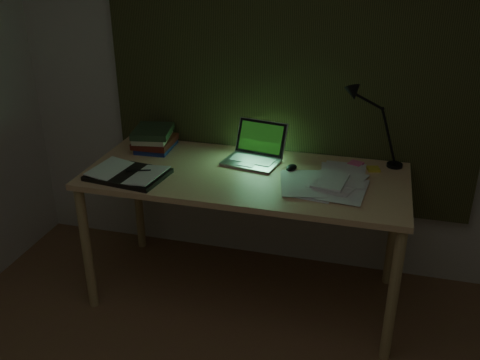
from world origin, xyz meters
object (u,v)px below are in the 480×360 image
object	(u,v)px
book_stack	(154,138)
open_textbook	(128,174)
desk	(245,236)
laptop	(251,146)
desk_lamp	(400,127)
loose_papers	(320,179)

from	to	relation	value
book_stack	open_textbook	bearing A→B (deg)	-86.73
desk	open_textbook	size ratio (longest dim) A/B	4.36
laptop	book_stack	distance (m)	0.63
laptop	desk_lamp	bearing A→B (deg)	22.07
open_textbook	loose_papers	size ratio (longest dim) A/B	1.04
book_stack	desk_lamp	distance (m)	1.44
book_stack	laptop	bearing A→B (deg)	-6.05
desk_lamp	book_stack	bearing A→B (deg)	-178.89
desk	loose_papers	xyz separation A→B (m)	(0.41, 0.01, 0.41)
book_stack	loose_papers	distance (m)	1.07
loose_papers	open_textbook	bearing A→B (deg)	-168.40
laptop	open_textbook	distance (m)	0.70
loose_papers	desk_lamp	bearing A→B (deg)	38.41
desk	book_stack	world-z (taller)	book_stack
desk	loose_papers	distance (m)	0.58
open_textbook	desk_lamp	distance (m)	1.51
open_textbook	desk_lamp	bearing A→B (deg)	27.31
laptop	loose_papers	xyz separation A→B (m)	(0.42, -0.14, -0.10)
open_textbook	book_stack	xyz separation A→B (m)	(-0.02, 0.41, 0.05)
desk	desk_lamp	distance (m)	1.07
book_stack	loose_papers	size ratio (longest dim) A/B	0.67
desk	desk_lamp	size ratio (longest dim) A/B	3.67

